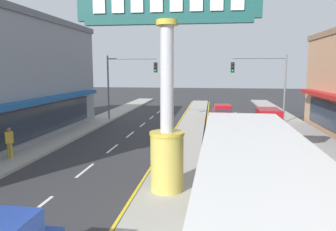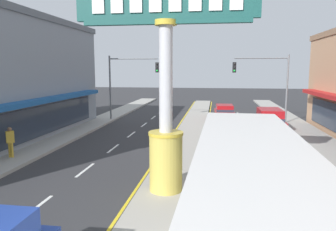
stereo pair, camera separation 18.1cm
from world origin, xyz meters
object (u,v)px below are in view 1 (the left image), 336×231
object	(u,v)px
district_sign	(167,97)
sedan_far_left_oncoming	(223,112)
suv_near_right_lane	(268,120)
traffic_light_right_side	(265,77)
bus_mid_left_lane	(257,209)
pedestrian_near_kerb	(9,141)
traffic_light_left_side	(126,77)

from	to	relation	value
district_sign	sedan_far_left_oncoming	xyz separation A→B (m)	(2.76, 19.20, -3.08)
district_sign	suv_near_right_lane	xyz separation A→B (m)	(6.06, 13.34, -2.88)
sedan_far_left_oncoming	suv_near_right_lane	bearing A→B (deg)	-60.61
traffic_light_right_side	suv_near_right_lane	distance (m)	5.22
bus_mid_left_lane	pedestrian_near_kerb	size ratio (longest dim) A/B	6.73
traffic_light_left_side	sedan_far_left_oncoming	size ratio (longest dim) A/B	1.42
traffic_light_left_side	pedestrian_near_kerb	world-z (taller)	traffic_light_left_side
pedestrian_near_kerb	suv_near_right_lane	bearing A→B (deg)	33.38
traffic_light_right_side	district_sign	bearing A→B (deg)	-110.03
district_sign	suv_near_right_lane	size ratio (longest dim) A/B	1.72
bus_mid_left_lane	sedan_far_left_oncoming	size ratio (longest dim) A/B	2.57
district_sign	pedestrian_near_kerb	size ratio (longest dim) A/B	4.75
sedan_far_left_oncoming	pedestrian_near_kerb	distance (m)	19.75
district_sign	traffic_light_right_side	distance (m)	18.53
district_sign	traffic_light_right_side	xyz separation A→B (m)	(6.35, 17.41, 0.38)
suv_near_right_lane	bus_mid_left_lane	size ratio (longest dim) A/B	0.41
traffic_light_left_side	sedan_far_left_oncoming	world-z (taller)	traffic_light_left_side
traffic_light_right_side	sedan_far_left_oncoming	xyz separation A→B (m)	(-3.58, 1.79, -3.46)
bus_mid_left_lane	traffic_light_right_side	bearing A→B (deg)	81.01
traffic_light_right_side	sedan_far_left_oncoming	world-z (taller)	traffic_light_right_side
traffic_light_right_side	pedestrian_near_kerb	world-z (taller)	traffic_light_right_side
traffic_light_left_side	suv_near_right_lane	size ratio (longest dim) A/B	1.35
traffic_light_left_side	pedestrian_near_kerb	distance (m)	14.60
sedan_far_left_oncoming	pedestrian_near_kerb	xyz separation A→B (m)	(-11.82, -15.82, 0.34)
pedestrian_near_kerb	district_sign	bearing A→B (deg)	-20.46
traffic_light_right_side	sedan_far_left_oncoming	bearing A→B (deg)	153.47
traffic_light_left_side	suv_near_right_lane	world-z (taller)	traffic_light_left_side
traffic_light_right_side	bus_mid_left_lane	world-z (taller)	traffic_light_right_side
suv_near_right_lane	sedan_far_left_oncoming	size ratio (longest dim) A/B	1.05
traffic_light_right_side	suv_near_right_lane	world-z (taller)	traffic_light_right_side
traffic_light_right_side	suv_near_right_lane	xyz separation A→B (m)	(-0.28, -4.07, -3.26)
suv_near_right_lane	sedan_far_left_oncoming	xyz separation A→B (m)	(-3.30, 5.86, -0.20)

